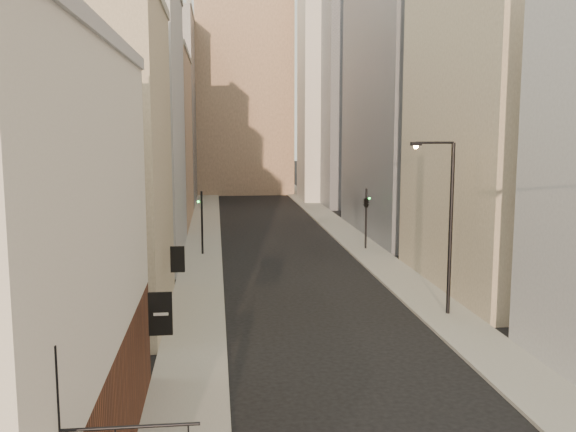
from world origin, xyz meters
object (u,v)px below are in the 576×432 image
object	(u,v)px
traffic_light_left	(202,213)
clock_tower	(243,75)
white_tower	(331,60)
traffic_light_right	(366,202)
streetlamp_mid	(447,218)

from	to	relation	value
traffic_light_left	clock_tower	bearing A→B (deg)	-109.26
white_tower	traffic_light_right	bearing A→B (deg)	-95.53
white_tower	traffic_light_right	distance (m)	38.54
traffic_light_right	streetlamp_mid	bearing A→B (deg)	105.86
traffic_light_right	traffic_light_left	bearing A→B (deg)	19.99
clock_tower	streetlamp_mid	world-z (taller)	clock_tower
white_tower	traffic_light_left	size ratio (longest dim) A/B	8.30
streetlamp_mid	traffic_light_left	distance (m)	21.82
white_tower	streetlamp_mid	distance (m)	55.57
clock_tower	white_tower	xyz separation A→B (m)	(11.00, -14.00, 0.97)
white_tower	streetlamp_mid	size ratio (longest dim) A/B	4.55
traffic_light_left	traffic_light_right	distance (m)	13.08
traffic_light_right	white_tower	bearing A→B (deg)	-79.16
clock_tower	white_tower	distance (m)	17.83
white_tower	traffic_light_left	xyz separation A→B (m)	(-16.47, -36.29, -15.27)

